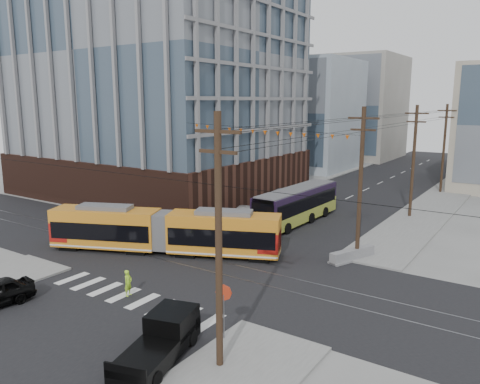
% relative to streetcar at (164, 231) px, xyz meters
% --- Properties ---
extents(ground, '(160.00, 160.00, 0.00)m').
position_rel_streetcar_xyz_m(ground, '(4.23, -4.28, -1.70)').
color(ground, slate).
extents(office_building, '(30.00, 25.00, 28.60)m').
position_rel_streetcar_xyz_m(office_building, '(-17.77, 18.72, 12.60)').
color(office_building, '#381E16').
rests_on(office_building, ground).
extents(bg_bldg_nw_near, '(18.00, 16.00, 18.00)m').
position_rel_streetcar_xyz_m(bg_bldg_nw_near, '(-12.77, 47.72, 7.30)').
color(bg_bldg_nw_near, '#8C99A5').
rests_on(bg_bldg_nw_near, ground).
extents(bg_bldg_nw_far, '(16.00, 18.00, 20.00)m').
position_rel_streetcar_xyz_m(bg_bldg_nw_far, '(-9.77, 67.72, 8.30)').
color(bg_bldg_nw_far, gray).
rests_on(bg_bldg_nw_far, ground).
extents(utility_pole_near, '(0.30, 0.30, 11.00)m').
position_rel_streetcar_xyz_m(utility_pole_near, '(12.73, -10.28, 3.80)').
color(utility_pole_near, black).
rests_on(utility_pole_near, ground).
extents(utility_pole_far, '(0.30, 0.30, 11.00)m').
position_rel_streetcar_xyz_m(utility_pole_far, '(12.73, 51.72, 3.80)').
color(utility_pole_far, black).
rests_on(utility_pole_far, ground).
extents(streetcar, '(17.15, 9.23, 3.39)m').
position_rel_streetcar_xyz_m(streetcar, '(0.00, 0.00, 0.00)').
color(streetcar, orange).
rests_on(streetcar, ground).
extents(city_bus, '(2.98, 12.11, 3.41)m').
position_rel_streetcar_xyz_m(city_bus, '(4.28, 13.71, 0.01)').
color(city_bus, black).
rests_on(city_bus, ground).
extents(pickup_truck, '(3.21, 5.58, 1.79)m').
position_rel_streetcar_xyz_m(pickup_truck, '(10.19, -11.46, -0.80)').
color(pickup_truck, black).
rests_on(pickup_truck, ground).
extents(parked_car_silver, '(2.05, 4.22, 1.33)m').
position_rel_streetcar_xyz_m(parked_car_silver, '(-0.77, 9.18, -1.03)').
color(parked_car_silver, gray).
rests_on(parked_car_silver, ground).
extents(parked_car_white, '(3.36, 4.88, 1.31)m').
position_rel_streetcar_xyz_m(parked_car_white, '(-0.71, 12.27, -1.04)').
color(parked_car_white, silver).
rests_on(parked_car_white, ground).
extents(parked_car_grey, '(2.61, 5.38, 1.48)m').
position_rel_streetcar_xyz_m(parked_car_grey, '(-1.41, 21.77, -0.96)').
color(parked_car_grey, slate).
rests_on(parked_car_grey, ground).
extents(pedestrian, '(0.47, 0.63, 1.58)m').
position_rel_streetcar_xyz_m(pedestrian, '(3.73, -7.14, -0.91)').
color(pedestrian, '#AEED2C').
rests_on(pedestrian, ground).
extents(stop_sign, '(1.05, 1.05, 2.70)m').
position_rel_streetcar_xyz_m(stop_sign, '(11.55, -8.33, -0.35)').
color(stop_sign, '#AB2D15').
rests_on(stop_sign, ground).
extents(jersey_barrier, '(2.40, 4.08, 0.81)m').
position_rel_streetcar_xyz_m(jersey_barrier, '(12.53, 6.35, -1.29)').
color(jersey_barrier, slate).
rests_on(jersey_barrier, ground).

